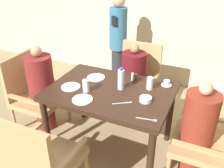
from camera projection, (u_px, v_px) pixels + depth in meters
ground_plane at (110, 146)px, 3.02m from camera, size 16.00×16.00×0.00m
dining_table at (110, 98)px, 2.70m from camera, size 1.30×0.91×0.78m
chair_left_side at (33, 91)px, 3.18m from camera, size 0.56×0.56×0.97m
diner_in_left_chair at (42, 88)px, 3.08m from camera, size 0.32×0.32×1.13m
chair_far_side at (137, 78)px, 3.50m from camera, size 0.56×0.56×0.97m
diner_in_far_chair at (133, 80)px, 3.35m from camera, size 0.32×0.32×1.05m
chair_right_side at (213, 139)px, 2.39m from camera, size 0.56×0.56×0.97m
diner_in_right_chair at (197, 130)px, 2.42m from camera, size 0.32×0.32×1.08m
chair_near_corner at (40, 158)px, 2.16m from camera, size 0.56×0.56×0.97m
standing_host at (118, 42)px, 3.82m from camera, size 0.27×0.30×1.56m
plate_main_left at (96, 78)px, 2.89m from camera, size 0.21×0.21×0.01m
plate_main_right at (82, 100)px, 2.47m from camera, size 0.21×0.21×0.01m
plate_dessert_center at (71, 87)px, 2.70m from camera, size 0.21×0.21×0.01m
teacup_with_saucer at (167, 83)px, 2.73m from camera, size 0.11×0.11×0.06m
bowl_small at (146, 99)px, 2.44m from camera, size 0.12×0.12×0.04m
water_bottle at (121, 79)px, 2.62m from camera, size 0.07×0.07×0.25m
glass_tall_near at (86, 86)px, 2.59m from camera, size 0.07×0.07×0.13m
glass_tall_mid at (150, 83)px, 2.64m from camera, size 0.07×0.07×0.13m
salt_shaker at (132, 77)px, 2.82m from camera, size 0.03×0.03×0.09m
pepper_shaker at (136, 78)px, 2.81m from camera, size 0.03×0.03×0.09m
fork_beside_plate at (149, 119)px, 2.19m from camera, size 0.19×0.05×0.00m
knife_beside_plate at (123, 103)px, 2.42m from camera, size 0.17×0.12×0.00m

